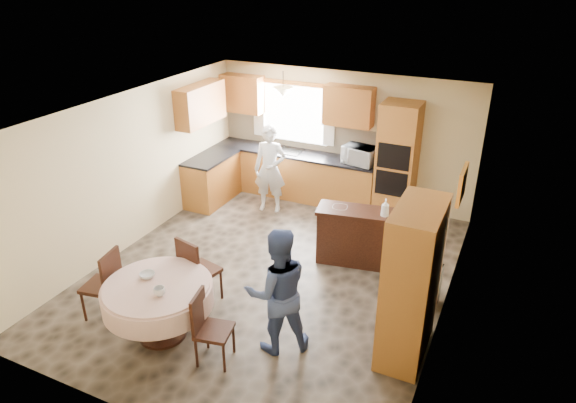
# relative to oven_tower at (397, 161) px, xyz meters

# --- Properties ---
(floor) EXTENTS (5.00, 6.00, 0.01)m
(floor) POSITION_rel_oven_tower_xyz_m (-1.15, -2.69, -1.06)
(floor) COLOR brown
(floor) RESTS_ON ground
(ceiling) EXTENTS (5.00, 6.00, 0.01)m
(ceiling) POSITION_rel_oven_tower_xyz_m (-1.15, -2.69, 1.44)
(ceiling) COLOR white
(ceiling) RESTS_ON wall_back
(wall_back) EXTENTS (5.00, 0.02, 2.50)m
(wall_back) POSITION_rel_oven_tower_xyz_m (-1.15, 0.31, 0.19)
(wall_back) COLOR #D2BC87
(wall_back) RESTS_ON floor
(wall_front) EXTENTS (5.00, 0.02, 2.50)m
(wall_front) POSITION_rel_oven_tower_xyz_m (-1.15, -5.69, 0.19)
(wall_front) COLOR #D2BC87
(wall_front) RESTS_ON floor
(wall_left) EXTENTS (0.02, 6.00, 2.50)m
(wall_left) POSITION_rel_oven_tower_xyz_m (-3.65, -2.69, 0.19)
(wall_left) COLOR #D2BC87
(wall_left) RESTS_ON floor
(wall_right) EXTENTS (0.02, 6.00, 2.50)m
(wall_right) POSITION_rel_oven_tower_xyz_m (1.35, -2.69, 0.19)
(wall_right) COLOR #D2BC87
(wall_right) RESTS_ON floor
(window) EXTENTS (1.40, 0.03, 1.10)m
(window) POSITION_rel_oven_tower_xyz_m (-2.15, 0.29, 0.54)
(window) COLOR white
(window) RESTS_ON wall_back
(curtain_left) EXTENTS (0.22, 0.02, 1.15)m
(curtain_left) POSITION_rel_oven_tower_xyz_m (-2.90, 0.24, 0.59)
(curtain_left) COLOR white
(curtain_left) RESTS_ON wall_back
(curtain_right) EXTENTS (0.22, 0.02, 1.15)m
(curtain_right) POSITION_rel_oven_tower_xyz_m (-1.40, 0.24, 0.59)
(curtain_right) COLOR white
(curtain_right) RESTS_ON wall_back
(base_cab_back) EXTENTS (3.30, 0.60, 0.88)m
(base_cab_back) POSITION_rel_oven_tower_xyz_m (-2.00, 0.01, -0.62)
(base_cab_back) COLOR orange
(base_cab_back) RESTS_ON floor
(counter_back) EXTENTS (3.30, 0.64, 0.04)m
(counter_back) POSITION_rel_oven_tower_xyz_m (-2.00, 0.01, -0.16)
(counter_back) COLOR black
(counter_back) RESTS_ON base_cab_back
(base_cab_left) EXTENTS (0.60, 1.20, 0.88)m
(base_cab_left) POSITION_rel_oven_tower_xyz_m (-3.35, -0.89, -0.62)
(base_cab_left) COLOR orange
(base_cab_left) RESTS_ON floor
(counter_left) EXTENTS (0.64, 1.20, 0.04)m
(counter_left) POSITION_rel_oven_tower_xyz_m (-3.35, -0.89, -0.16)
(counter_left) COLOR black
(counter_left) RESTS_ON base_cab_left
(backsplash) EXTENTS (3.30, 0.02, 0.55)m
(backsplash) POSITION_rel_oven_tower_xyz_m (-2.00, 0.30, 0.12)
(backsplash) COLOR #CCB590
(backsplash) RESTS_ON wall_back
(wall_cab_left) EXTENTS (0.85, 0.33, 0.72)m
(wall_cab_left) POSITION_rel_oven_tower_xyz_m (-3.20, 0.15, 0.85)
(wall_cab_left) COLOR #BD6A2F
(wall_cab_left) RESTS_ON wall_back
(wall_cab_right) EXTENTS (0.90, 0.33, 0.72)m
(wall_cab_right) POSITION_rel_oven_tower_xyz_m (-1.00, 0.15, 0.85)
(wall_cab_right) COLOR #BD6A2F
(wall_cab_right) RESTS_ON wall_back
(wall_cab_side) EXTENTS (0.33, 1.20, 0.72)m
(wall_cab_side) POSITION_rel_oven_tower_xyz_m (-3.48, -0.89, 0.85)
(wall_cab_side) COLOR #BD6A2F
(wall_cab_side) RESTS_ON wall_left
(oven_tower) EXTENTS (0.66, 0.62, 2.12)m
(oven_tower) POSITION_rel_oven_tower_xyz_m (0.00, 0.00, 0.00)
(oven_tower) COLOR orange
(oven_tower) RESTS_ON floor
(oven_upper) EXTENTS (0.56, 0.01, 0.45)m
(oven_upper) POSITION_rel_oven_tower_xyz_m (0.00, -0.31, 0.19)
(oven_upper) COLOR black
(oven_upper) RESTS_ON oven_tower
(oven_lower) EXTENTS (0.56, 0.01, 0.45)m
(oven_lower) POSITION_rel_oven_tower_xyz_m (0.00, -0.31, -0.31)
(oven_lower) COLOR black
(oven_lower) RESTS_ON oven_tower
(pendant) EXTENTS (0.36, 0.36, 0.18)m
(pendant) POSITION_rel_oven_tower_xyz_m (-2.15, -0.19, 1.06)
(pendant) COLOR beige
(pendant) RESTS_ON ceiling
(sideboard) EXTENTS (1.24, 0.68, 0.84)m
(sideboard) POSITION_rel_oven_tower_xyz_m (-0.13, -1.85, -0.64)
(sideboard) COLOR #3D1C10
(sideboard) RESTS_ON floor
(space_heater) EXTENTS (0.47, 0.36, 0.60)m
(space_heater) POSITION_rel_oven_tower_xyz_m (1.05, -2.45, -0.76)
(space_heater) COLOR black
(space_heater) RESTS_ON floor
(cupboard) EXTENTS (0.51, 1.02, 1.94)m
(cupboard) POSITION_rel_oven_tower_xyz_m (1.07, -3.52, -0.09)
(cupboard) COLOR orange
(cupboard) RESTS_ON floor
(dining_table) EXTENTS (1.34, 1.34, 0.76)m
(dining_table) POSITION_rel_oven_tower_xyz_m (-1.76, -4.54, -0.46)
(dining_table) COLOR #3D1C10
(dining_table) RESTS_ON floor
(chair_left) EXTENTS (0.49, 0.49, 0.99)m
(chair_left) POSITION_rel_oven_tower_xyz_m (-2.62, -4.52, -0.51)
(chair_left) COLOR #3D1C10
(chair_left) RESTS_ON floor
(chair_back) EXTENTS (0.53, 0.53, 1.02)m
(chair_back) POSITION_rel_oven_tower_xyz_m (-1.74, -3.79, -0.50)
(chair_back) COLOR #3D1C10
(chair_back) RESTS_ON floor
(chair_right) EXTENTS (0.46, 0.46, 0.91)m
(chair_right) POSITION_rel_oven_tower_xyz_m (-0.98, -4.65, -0.56)
(chair_right) COLOR #3D1C10
(chair_right) RESTS_ON floor
(framed_picture) EXTENTS (0.06, 0.55, 0.46)m
(framed_picture) POSITION_rel_oven_tower_xyz_m (1.32, -2.05, 0.61)
(framed_picture) COLOR #C48A39
(framed_picture) RESTS_ON wall_right
(microwave) EXTENTS (0.66, 0.50, 0.33)m
(microwave) POSITION_rel_oven_tower_xyz_m (-0.68, -0.04, 0.02)
(microwave) COLOR silver
(microwave) RESTS_ON counter_back
(person_sink) EXTENTS (0.67, 0.52, 1.63)m
(person_sink) POSITION_rel_oven_tower_xyz_m (-2.15, -0.75, -0.24)
(person_sink) COLOR silver
(person_sink) RESTS_ON floor
(person_dining) EXTENTS (1.00, 0.96, 1.61)m
(person_dining) POSITION_rel_oven_tower_xyz_m (-0.35, -4.10, -0.25)
(person_dining) COLOR #38487B
(person_dining) RESTS_ON floor
(bowl_sideboard) EXTENTS (0.28, 0.28, 0.06)m
(bowl_sideboard) POSITION_rel_oven_tower_xyz_m (-0.40, -1.85, -0.19)
(bowl_sideboard) COLOR #B2B2B2
(bowl_sideboard) RESTS_ON sideboard
(bottle_sideboard) EXTENTS (0.15, 0.15, 0.32)m
(bottle_sideboard) POSITION_rel_oven_tower_xyz_m (0.30, -1.85, -0.06)
(bottle_sideboard) COLOR silver
(bottle_sideboard) RESTS_ON sideboard
(cup_table) EXTENTS (0.18, 0.18, 0.11)m
(cup_table) POSITION_rel_oven_tower_xyz_m (-1.58, -4.70, -0.24)
(cup_table) COLOR #B2B2B2
(cup_table) RESTS_ON dining_table
(bowl_table) EXTENTS (0.24, 0.24, 0.06)m
(bowl_table) POSITION_rel_oven_tower_xyz_m (-1.96, -4.47, -0.27)
(bowl_table) COLOR #B2B2B2
(bowl_table) RESTS_ON dining_table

